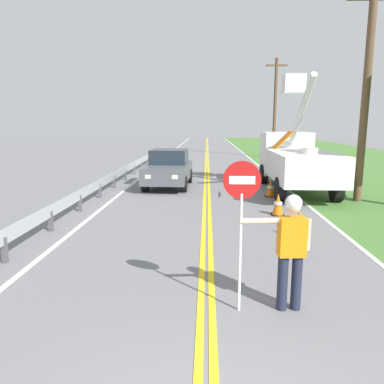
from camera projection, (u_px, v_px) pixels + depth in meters
centerline_yellow_left at (205, 171)px, 22.26m from camera, size 0.11×110.00×0.01m
centerline_yellow_right at (208, 171)px, 22.25m from camera, size 0.11×110.00×0.01m
edge_line_right at (266, 172)px, 22.11m from camera, size 0.12×110.00×0.01m
edge_line_left at (148, 171)px, 22.40m from camera, size 0.12×110.00×0.01m
flagger_worker at (291, 245)px, 5.53m from camera, size 1.09×0.27×1.83m
stop_sign_paddle at (241, 203)px, 5.37m from camera, size 0.56×0.04×2.33m
utility_bucket_truck at (294, 158)px, 15.87m from camera, size 2.73×6.83×4.99m
oncoming_sedan_nearest at (169, 169)px, 16.75m from camera, size 2.05×4.17×1.70m
utility_pole_near at (366, 91)px, 12.98m from camera, size 1.80×0.28×7.69m
utility_pole_mid at (275, 106)px, 31.48m from camera, size 1.80×0.28×8.34m
traffic_cone_lead at (299, 224)px, 9.28m from camera, size 0.40×0.40×0.70m
traffic_cone_mid at (278, 205)px, 11.55m from camera, size 0.40×0.40×0.70m
traffic_cone_tail at (270, 188)px, 14.51m from camera, size 0.40×0.40×0.70m
guardrail_left_shoulder at (120, 173)px, 17.63m from camera, size 0.10×32.00×0.71m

